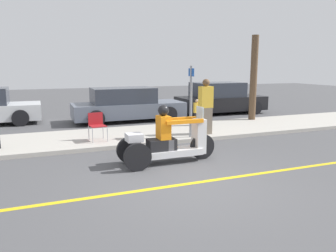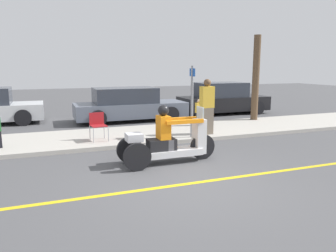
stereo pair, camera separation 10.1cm
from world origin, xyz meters
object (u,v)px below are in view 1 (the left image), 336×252
at_px(motorcycle_trike, 168,142).
at_px(tree_trunk, 254,78).
at_px(parked_car_lot_right, 127,105).
at_px(spectator_far_back, 197,113).
at_px(parked_car_lot_far, 220,99).
at_px(spectator_near_curb, 206,108).
at_px(street_sign, 191,99).
at_px(folding_chair_set_back, 97,124).

distance_m(motorcycle_trike, tree_trunk, 6.92).
bearing_deg(parked_car_lot_right, spectator_far_back, -52.49).
relative_size(motorcycle_trike, parked_car_lot_far, 0.56).
xyz_separation_m(spectator_far_back, spectator_near_curb, (-0.45, -1.51, 0.39)).
relative_size(spectator_near_curb, street_sign, 0.81).
bearing_deg(street_sign, spectator_near_curb, 21.97).
height_order(parked_car_lot_right, street_sign, street_sign).
height_order(motorcycle_trike, parked_car_lot_far, parked_car_lot_far).
bearing_deg(folding_chair_set_back, spectator_near_curb, -5.80).
relative_size(parked_car_lot_right, tree_trunk, 1.37).
distance_m(parked_car_lot_far, tree_trunk, 2.93).
bearing_deg(motorcycle_trike, tree_trunk, 37.51).
bearing_deg(parked_car_lot_far, spectator_near_curb, -125.06).
bearing_deg(spectator_near_curb, parked_car_lot_far, 54.94).
xyz_separation_m(tree_trunk, street_sign, (-3.86, -2.18, -0.51)).
bearing_deg(street_sign, parked_car_lot_far, 51.43).
bearing_deg(spectator_far_back, motorcycle_trike, -125.26).
distance_m(parked_car_lot_right, tree_trunk, 5.37).
distance_m(motorcycle_trike, spectator_far_back, 4.57).
bearing_deg(parked_car_lot_right, parked_car_lot_far, 6.11).
relative_size(motorcycle_trike, spectator_near_curb, 1.36).
xyz_separation_m(parked_car_lot_right, parked_car_lot_far, (4.81, 0.51, 0.04)).
bearing_deg(spectator_far_back, spectator_near_curb, -106.64).
height_order(folding_chair_set_back, tree_trunk, tree_trunk).
relative_size(motorcycle_trike, street_sign, 1.10).
distance_m(spectator_near_curb, tree_trunk, 3.83).
distance_m(spectator_near_curb, street_sign, 0.78).
bearing_deg(spectator_near_curb, street_sign, -158.03).
height_order(spectator_far_back, folding_chair_set_back, spectator_far_back).
height_order(motorcycle_trike, street_sign, street_sign).
bearing_deg(street_sign, parked_car_lot_right, 101.59).
distance_m(folding_chair_set_back, parked_car_lot_right, 4.22).
relative_size(motorcycle_trike, folding_chair_set_back, 2.95).
bearing_deg(tree_trunk, parked_car_lot_far, 88.99).
relative_size(spectator_far_back, parked_car_lot_far, 0.23).
bearing_deg(spectator_far_back, folding_chair_set_back, -163.41).
relative_size(motorcycle_trike, tree_trunk, 0.71).
xyz_separation_m(spectator_far_back, folding_chair_set_back, (-3.90, -1.16, 0.03)).
height_order(spectator_near_curb, tree_trunk, tree_trunk).
distance_m(parked_car_lot_right, parked_car_lot_far, 4.83).
xyz_separation_m(folding_chair_set_back, parked_car_lot_right, (1.89, 3.77, 0.05)).
distance_m(spectator_far_back, parked_car_lot_far, 4.20).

